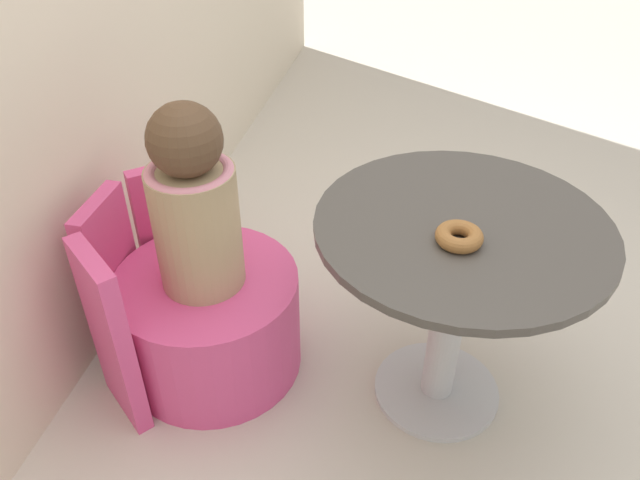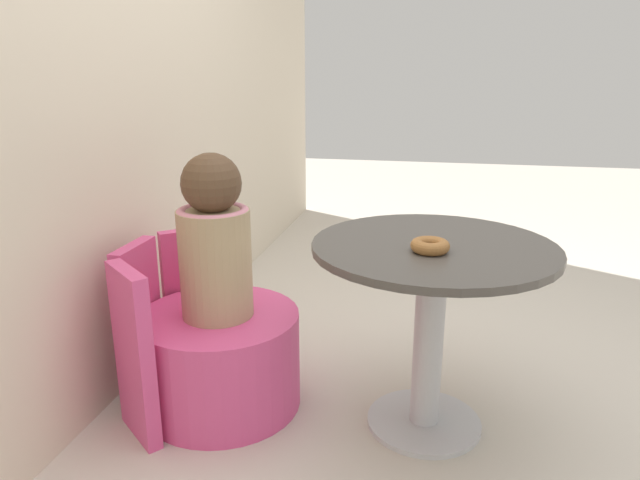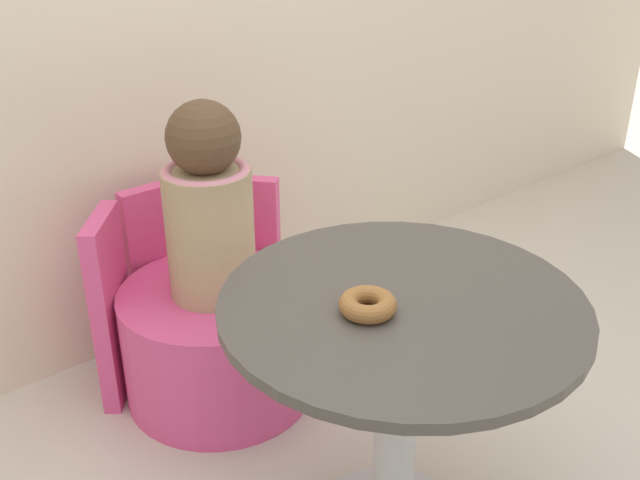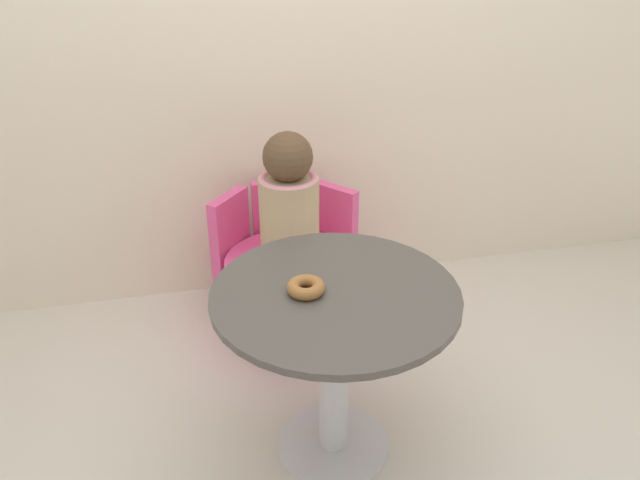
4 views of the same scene
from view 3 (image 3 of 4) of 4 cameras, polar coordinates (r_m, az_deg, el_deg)
name	(u,v)px [view 3 (image 3 of 4)]	position (r m, az deg, el deg)	size (l,w,h in m)	color
round_table	(399,366)	(1.66, 6.05, -9.51)	(0.78, 0.78, 0.66)	silver
tub_chair	(218,342)	(2.30, -7.77, -7.70)	(0.57, 0.57, 0.35)	#E54C8C
booth_backrest	(175,278)	(2.42, -10.96, -2.88)	(0.67, 0.24, 0.59)	#E54C8C
child_figure	(208,207)	(2.09, -8.51, 2.51)	(0.25, 0.25, 0.57)	tan
donut	(368,304)	(1.51, 3.66, -4.92)	(0.12, 0.12, 0.04)	#9E6633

